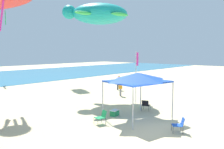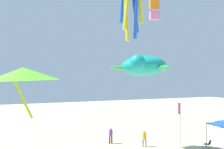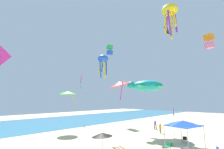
{
  "view_description": "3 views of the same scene",
  "coord_description": "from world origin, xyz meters",
  "px_view_note": "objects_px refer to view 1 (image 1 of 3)",
  "views": [
    {
      "loc": [
        -11.39,
        -7.43,
        4.4
      ],
      "look_at": [
        1.07,
        3.55,
        2.74
      ],
      "focal_mm": 38.11,
      "sensor_mm": 36.0,
      "label": 1
    },
    {
      "loc": [
        -14.77,
        21.08,
        6.44
      ],
      "look_at": [
        1.14,
        13.21,
        6.88
      ],
      "focal_mm": 41.04,
      "sensor_mm": 36.0,
      "label": 2
    },
    {
      "loc": [
        -18.85,
        -6.16,
        5.41
      ],
      "look_at": [
        1.14,
        13.16,
        9.87
      ],
      "focal_mm": 25.54,
      "sensor_mm": 36.0,
      "label": 3
    }
  ],
  "objects_px": {
    "folding_chair_facing_ocean": "(179,124)",
    "kite_diamond_pink": "(5,7)",
    "folding_chair_near_cooler": "(101,116)",
    "person_watching_sky": "(120,87)",
    "canopy_tent": "(138,78)",
    "kite_turtle_teal": "(99,14)",
    "cooler_box": "(115,113)",
    "banner_flag": "(136,72)",
    "folding_chair_right_of_tent": "(146,104)",
    "person_kite_handler": "(119,81)"
  },
  "relations": [
    {
      "from": "person_watching_sky",
      "to": "canopy_tent",
      "type": "bearing_deg",
      "value": 177.32
    },
    {
      "from": "banner_flag",
      "to": "cooler_box",
      "type": "bearing_deg",
      "value": -164.34
    },
    {
      "from": "person_kite_handler",
      "to": "folding_chair_near_cooler",
      "type": "bearing_deg",
      "value": -70.72
    },
    {
      "from": "folding_chair_right_of_tent",
      "to": "cooler_box",
      "type": "relative_size",
      "value": 1.21
    },
    {
      "from": "canopy_tent",
      "to": "folding_chair_right_of_tent",
      "type": "bearing_deg",
      "value": 19.21
    },
    {
      "from": "folding_chair_near_cooler",
      "to": "folding_chair_facing_ocean",
      "type": "height_order",
      "value": "same"
    },
    {
      "from": "folding_chair_facing_ocean",
      "to": "cooler_box",
      "type": "xyz_separation_m",
      "value": [
        0.21,
        4.8,
        -0.27
      ]
    },
    {
      "from": "banner_flag",
      "to": "person_kite_handler",
      "type": "bearing_deg",
      "value": 51.65
    },
    {
      "from": "cooler_box",
      "to": "person_kite_handler",
      "type": "bearing_deg",
      "value": 38.1
    },
    {
      "from": "folding_chair_right_of_tent",
      "to": "kite_diamond_pink",
      "type": "bearing_deg",
      "value": -24.08
    },
    {
      "from": "person_kite_handler",
      "to": "kite_diamond_pink",
      "type": "bearing_deg",
      "value": 176.45
    },
    {
      "from": "canopy_tent",
      "to": "kite_diamond_pink",
      "type": "xyz_separation_m",
      "value": [
        4.02,
        26.74,
        8.12
      ]
    },
    {
      "from": "canopy_tent",
      "to": "person_kite_handler",
      "type": "relative_size",
      "value": 2.43
    },
    {
      "from": "folding_chair_near_cooler",
      "to": "banner_flag",
      "type": "relative_size",
      "value": 0.19
    },
    {
      "from": "folding_chair_right_of_tent",
      "to": "banner_flag",
      "type": "xyz_separation_m",
      "value": [
        1.58,
        2.01,
        2.14
      ]
    },
    {
      "from": "kite_turtle_teal",
      "to": "cooler_box",
      "type": "bearing_deg",
      "value": 97.24
    },
    {
      "from": "banner_flag",
      "to": "folding_chair_right_of_tent",
      "type": "bearing_deg",
      "value": -128.26
    },
    {
      "from": "folding_chair_right_of_tent",
      "to": "kite_diamond_pink",
      "type": "relative_size",
      "value": 0.19
    },
    {
      "from": "folding_chair_near_cooler",
      "to": "kite_diamond_pink",
      "type": "relative_size",
      "value": 0.19
    },
    {
      "from": "person_watching_sky",
      "to": "kite_diamond_pink",
      "type": "xyz_separation_m",
      "value": [
        -1.34,
        20.95,
        9.89
      ]
    },
    {
      "from": "banner_flag",
      "to": "kite_diamond_pink",
      "type": "relative_size",
      "value": 1.04
    },
    {
      "from": "person_watching_sky",
      "to": "kite_diamond_pink",
      "type": "relative_size",
      "value": 0.38
    },
    {
      "from": "folding_chair_near_cooler",
      "to": "person_watching_sky",
      "type": "distance_m",
      "value": 9.06
    },
    {
      "from": "folding_chair_near_cooler",
      "to": "person_watching_sky",
      "type": "height_order",
      "value": "person_watching_sky"
    },
    {
      "from": "folding_chair_near_cooler",
      "to": "kite_turtle_teal",
      "type": "bearing_deg",
      "value": 153.6
    },
    {
      "from": "folding_chair_right_of_tent",
      "to": "cooler_box",
      "type": "xyz_separation_m",
      "value": [
        -2.52,
        0.86,
        -0.27
      ]
    },
    {
      "from": "cooler_box",
      "to": "canopy_tent",
      "type": "bearing_deg",
      "value": -75.73
    },
    {
      "from": "cooler_box",
      "to": "person_watching_sky",
      "type": "height_order",
      "value": "person_watching_sky"
    },
    {
      "from": "canopy_tent",
      "to": "folding_chair_right_of_tent",
      "type": "relative_size",
      "value": 4.9
    },
    {
      "from": "cooler_box",
      "to": "folding_chair_facing_ocean",
      "type": "bearing_deg",
      "value": -92.46
    },
    {
      "from": "canopy_tent",
      "to": "folding_chair_right_of_tent",
      "type": "xyz_separation_m",
      "value": [
        2.11,
        0.74,
        -2.23
      ]
    },
    {
      "from": "canopy_tent",
      "to": "person_watching_sky",
      "type": "relative_size",
      "value": 2.53
    },
    {
      "from": "banner_flag",
      "to": "kite_diamond_pink",
      "type": "bearing_deg",
      "value": 89.22
    },
    {
      "from": "canopy_tent",
      "to": "person_kite_handler",
      "type": "xyz_separation_m",
      "value": [
        7.99,
        8.18,
        -1.73
      ]
    },
    {
      "from": "banner_flag",
      "to": "person_kite_handler",
      "type": "xyz_separation_m",
      "value": [
        4.3,
        5.44,
        -1.64
      ]
    },
    {
      "from": "folding_chair_right_of_tent",
      "to": "kite_diamond_pink",
      "type": "xyz_separation_m",
      "value": [
        1.91,
        26.01,
        10.35
      ]
    },
    {
      "from": "kite_turtle_teal",
      "to": "kite_diamond_pink",
      "type": "relative_size",
      "value": 1.55
    },
    {
      "from": "folding_chair_near_cooler",
      "to": "cooler_box",
      "type": "distance_m",
      "value": 2.02
    },
    {
      "from": "banner_flag",
      "to": "kite_diamond_pink",
      "type": "height_order",
      "value": "kite_diamond_pink"
    },
    {
      "from": "folding_chair_right_of_tent",
      "to": "person_watching_sky",
      "type": "relative_size",
      "value": 0.52
    },
    {
      "from": "folding_chair_near_cooler",
      "to": "banner_flag",
      "type": "distance_m",
      "value": 6.61
    },
    {
      "from": "folding_chair_near_cooler",
      "to": "kite_diamond_pink",
      "type": "height_order",
      "value": "kite_diamond_pink"
    },
    {
      "from": "canopy_tent",
      "to": "kite_diamond_pink",
      "type": "height_order",
      "value": "kite_diamond_pink"
    },
    {
      "from": "folding_chair_right_of_tent",
      "to": "cooler_box",
      "type": "height_order",
      "value": "folding_chair_right_of_tent"
    },
    {
      "from": "person_kite_handler",
      "to": "kite_turtle_teal",
      "type": "distance_m",
      "value": 8.19
    },
    {
      "from": "folding_chair_facing_ocean",
      "to": "person_watching_sky",
      "type": "relative_size",
      "value": 0.52
    },
    {
      "from": "cooler_box",
      "to": "person_kite_handler",
      "type": "distance_m",
      "value": 10.7
    },
    {
      "from": "folding_chair_facing_ocean",
      "to": "kite_diamond_pink",
      "type": "height_order",
      "value": "kite_diamond_pink"
    },
    {
      "from": "canopy_tent",
      "to": "kite_turtle_teal",
      "type": "xyz_separation_m",
      "value": [
        3.6,
        7.01,
        5.09
      ]
    },
    {
      "from": "kite_turtle_teal",
      "to": "kite_diamond_pink",
      "type": "height_order",
      "value": "kite_diamond_pink"
    }
  ]
}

